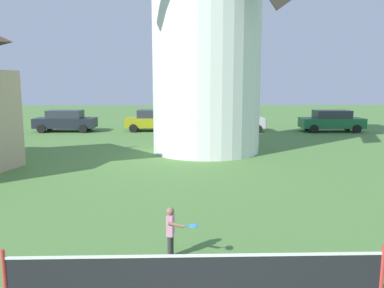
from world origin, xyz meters
name	(u,v)px	position (x,y,z in m)	size (l,w,h in m)	color
tennis_net	(196,274)	(-0.19, 2.43, 0.69)	(5.65, 0.06, 1.10)	red
player_far	(172,229)	(-0.60, 4.42, 0.60)	(0.65, 0.54, 1.05)	#333338
parked_car_black	(65,121)	(-8.82, 25.29, 0.81)	(4.34, 1.92, 1.56)	#1E232D
parked_car_mustard	(153,120)	(-2.43, 25.45, 0.81)	(4.05, 1.96, 1.56)	#999919
parked_car_silver	(238,121)	(3.76, 24.91, 0.81)	(3.83, 1.91, 1.56)	silver
parked_car_green	(332,121)	(10.58, 24.66, 0.81)	(4.51, 2.00, 1.56)	#1E6638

